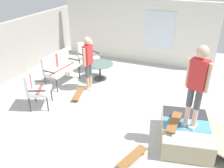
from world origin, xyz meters
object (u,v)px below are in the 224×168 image
object	(u,v)px
skate_ramp	(186,133)
skateboard_by_bench	(78,94)
patio_bench	(59,65)
patio_table	(100,68)
skateboard_on_ramp	(174,122)
patio_chair_near_house	(87,53)
patio_chair_by_wall	(35,87)
person_watching	(88,60)
skateboard_spare	(132,157)
person_skater	(197,81)

from	to	relation	value
skate_ramp	skateboard_by_bench	world-z (taller)	skate_ramp
patio_bench	patio_table	distance (m)	1.35
patio_bench	skateboard_on_ramp	distance (m)	4.27
skateboard_by_bench	skateboard_on_ramp	xyz separation A→B (m)	(-1.02, -2.94, 0.46)
patio_chair_near_house	patio_chair_by_wall	distance (m)	2.92
skate_ramp	patio_bench	size ratio (longest dim) A/B	1.43
person_watching	skateboard_spare	world-z (taller)	person_watching
patio_chair_near_house	person_watching	bearing A→B (deg)	-150.89
person_skater	skateboard_by_bench	distance (m)	3.67
patio_bench	patio_chair_by_wall	size ratio (longest dim) A/B	1.28
patio_chair_by_wall	patio_chair_near_house	bearing A→B (deg)	-1.27
patio_chair_near_house	person_skater	size ratio (longest dim) A/B	0.57
patio_chair_by_wall	skateboard_spare	bearing A→B (deg)	-107.48
skate_ramp	patio_chair_near_house	bearing A→B (deg)	53.83
person_skater	person_watching	bearing A→B (deg)	65.11
patio_chair_near_house	skateboard_by_bench	size ratio (longest dim) A/B	1.24
patio_chair_by_wall	skateboard_on_ramp	world-z (taller)	patio_chair_by_wall
person_watching	patio_table	bearing A→B (deg)	-1.86
patio_chair_near_house	skateboard_on_ramp	xyz separation A→B (m)	(-3.02, -3.66, -0.07)
patio_chair_near_house	patio_table	xyz separation A→B (m)	(-0.65, -0.82, -0.21)
skateboard_by_bench	skateboard_spare	size ratio (longest dim) A/B	1.00
patio_chair_by_wall	patio_table	world-z (taller)	patio_chair_by_wall
person_watching	person_skater	xyz separation A→B (m)	(-1.47, -3.17, 0.53)
person_watching	patio_chair_by_wall	bearing A→B (deg)	149.82
person_skater	patio_bench	bearing A→B (deg)	70.38
skate_ramp	skateboard_on_ramp	size ratio (longest dim) A/B	2.30
patio_bench	skate_ramp	bearing A→B (deg)	-109.48
person_watching	person_skater	world-z (taller)	person_skater
skateboard_spare	person_watching	bearing A→B (deg)	42.12
skate_ramp	skateboard_spare	size ratio (longest dim) A/B	2.27
patio_table	person_watching	xyz separation A→B (m)	(-0.78, 0.03, 0.58)
patio_chair_near_house	person_watching	xyz separation A→B (m)	(-1.43, -0.80, 0.37)
patio_bench	person_skater	xyz separation A→B (m)	(-1.52, -4.26, 0.90)
patio_chair_by_wall	person_watching	bearing A→B (deg)	-30.18
skateboard_on_ramp	patio_chair_by_wall	bearing A→B (deg)	88.45
person_watching	skateboard_on_ramp	bearing A→B (deg)	-118.96
patio_chair_near_house	skateboard_by_bench	xyz separation A→B (m)	(-2.00, -0.72, -0.53)
patio_chair_near_house	skateboard_on_ramp	size ratio (longest dim) A/B	1.26
patio_bench	person_watching	bearing A→B (deg)	-92.48
patio_chair_near_house	skate_ramp	bearing A→B (deg)	-126.17
patio_bench	skateboard_on_ramp	xyz separation A→B (m)	(-1.63, -3.95, -0.07)
skateboard_spare	skate_ramp	bearing A→B (deg)	-42.92
skate_ramp	patio_chair_near_house	distance (m)	4.90
patio_bench	skateboard_spare	xyz separation A→B (m)	(-2.50, -3.31, -0.53)
patio_bench	person_skater	size ratio (longest dim) A/B	0.73
skate_ramp	skateboard_on_ramp	world-z (taller)	skateboard_on_ramp
skate_ramp	patio_chair_by_wall	distance (m)	4.03
skateboard_by_bench	skateboard_on_ramp	size ratio (longest dim) A/B	1.02
patio_table	skateboard_by_bench	xyz separation A→B (m)	(-1.34, 0.10, -0.32)
patio_bench	patio_chair_by_wall	bearing A→B (deg)	-171.53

